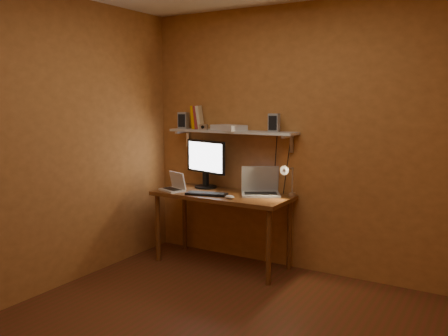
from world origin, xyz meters
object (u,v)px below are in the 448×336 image
Objects in this scene: netbook at (175,186)px; desk at (222,202)px; laptop at (260,187)px; keyboard at (207,194)px; mouse at (230,197)px; speaker_right at (274,123)px; speaker_left at (183,120)px; shelf_camera at (203,127)px; wall_shelf at (232,132)px; monitor at (206,161)px; desk_lamp at (288,177)px; router at (229,128)px.

desk is at bearing 35.69° from netbook.
desk is 3.06× the size of laptop.
keyboard is at bearing -176.65° from laptop.
keyboard is at bearing 173.72° from mouse.
netbook reaches higher than keyboard.
mouse is 0.84m from speaker_right.
speaker_left reaches higher than shelf_camera.
wall_shelf reaches higher than monitor.
monitor is (-0.31, -0.02, -0.32)m from wall_shelf.
desk_lamp reaches higher than desk.
speaker_left is at bearing 171.30° from speaker_right.
netbook is at bearing -105.92° from monitor.
keyboard is 2.33× the size of speaker_left.
wall_shelf is (0.00, 0.19, 0.69)m from desk.
shelf_camera is at bearing -169.46° from wall_shelf.
desk_lamp reaches higher than laptop.
speaker_left is at bearing 177.34° from desk_lamp.
monitor is (-0.31, 0.18, 0.37)m from desk.
desk is 3.73× the size of desk_lamp.
keyboard is 0.72m from router.
desk is 4.61× the size of netbook.
speaker_right reaches higher than router.
speaker_left is (-0.10, 0.32, 0.66)m from netbook.
router is (-0.23, 0.37, 0.64)m from mouse.
netbook is at bearing -146.52° from router.
shelf_camera is at bearing 114.02° from keyboard.
desk is 0.76m from router.
speaker_right reaches higher than desk.
desk_lamp is 1.12× the size of router.
wall_shelf is 0.05m from router.
speaker_left is at bearing 133.22° from keyboard.
monitor is at bearing 150.36° from desk.
keyboard is 0.82m from desk_lamp.
wall_shelf is 4.18× the size of router.
keyboard reaches higher than desk.
wall_shelf is 0.48m from speaker_right.
speaker_left is (-0.51, 0.33, 0.70)m from keyboard.
keyboard is at bearing -45.40° from speaker_left.
desk is at bearing -166.51° from speaker_right.
desk_lamp reaches higher than netbook.
netbook is 3.14× the size of mouse.
netbook is (-0.50, -0.13, 0.14)m from desk.
speaker_right is at bearing 4.66° from shelf_camera.
speaker_right reaches higher than laptop.
speaker_left reaches higher than desk.
netbook is (-0.19, -0.31, -0.23)m from monitor.
wall_shelf is 0.32m from shelf_camera.
speaker_right is (-0.19, 0.07, 0.51)m from desk_lamp.
shelf_camera is at bearing -171.23° from router.
router is (0.28, 0.04, -0.00)m from shelf_camera.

